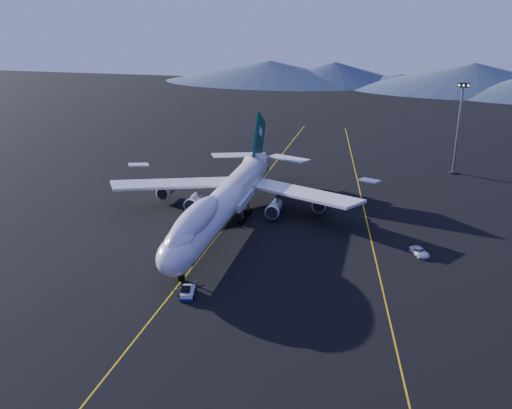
% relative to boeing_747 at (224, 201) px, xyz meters
% --- Properties ---
extents(ground, '(500.00, 500.00, 0.00)m').
position_rel_boeing_747_xyz_m(ground, '(-0.00, -0.03, -5.81)').
color(ground, black).
rests_on(ground, ground).
extents(taxiway_line_main, '(0.25, 220.00, 0.01)m').
position_rel_boeing_747_xyz_m(taxiway_line_main, '(-0.00, -0.03, -5.80)').
color(taxiway_line_main, gold).
rests_on(taxiway_line_main, ground).
extents(taxiway_line_side, '(28.08, 198.09, 0.01)m').
position_rel_boeing_747_xyz_m(taxiway_line_side, '(30.00, 9.97, -5.80)').
color(taxiway_line_side, gold).
rests_on(taxiway_line_side, ground).
extents(boeing_747, '(59.62, 72.43, 19.37)m').
position_rel_boeing_747_xyz_m(boeing_747, '(0.00, 0.00, 0.00)').
color(boeing_747, silver).
rests_on(boeing_747, ground).
extents(pushback_tug, '(3.11, 4.59, 1.84)m').
position_rel_boeing_747_xyz_m(pushback_tug, '(3.00, -31.47, -5.23)').
color(pushback_tug, silver).
rests_on(pushback_tug, ground).
extents(service_van, '(4.30, 5.40, 1.36)m').
position_rel_boeing_747_xyz_m(service_van, '(40.88, -5.45, -5.13)').
color(service_van, white).
rests_on(service_van, ground).
extents(floodlight_mast, '(3.15, 2.36, 25.46)m').
position_rel_boeing_747_xyz_m(floodlight_mast, '(51.69, 54.82, 7.08)').
color(floodlight_mast, black).
rests_on(floodlight_mast, ground).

